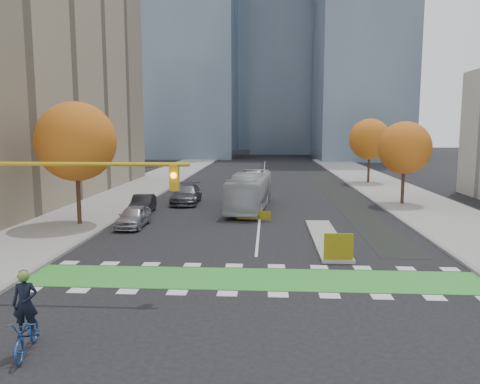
# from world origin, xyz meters

# --- Properties ---
(ground) EXTENTS (300.00, 300.00, 0.00)m
(ground) POSITION_xyz_m (0.00, 0.00, 0.00)
(ground) COLOR black
(ground) RESTS_ON ground
(sidewalk_west) EXTENTS (7.00, 120.00, 0.15)m
(sidewalk_west) POSITION_xyz_m (-13.50, 20.00, 0.07)
(sidewalk_west) COLOR gray
(sidewalk_west) RESTS_ON ground
(sidewalk_east) EXTENTS (7.00, 120.00, 0.15)m
(sidewalk_east) POSITION_xyz_m (13.50, 20.00, 0.07)
(sidewalk_east) COLOR gray
(sidewalk_east) RESTS_ON ground
(curb_west) EXTENTS (0.30, 120.00, 0.16)m
(curb_west) POSITION_xyz_m (-10.00, 20.00, 0.07)
(curb_west) COLOR gray
(curb_west) RESTS_ON ground
(curb_east) EXTENTS (0.30, 120.00, 0.16)m
(curb_east) POSITION_xyz_m (10.00, 20.00, 0.07)
(curb_east) COLOR gray
(curb_east) RESTS_ON ground
(bike_crossing) EXTENTS (20.00, 3.00, 0.01)m
(bike_crossing) POSITION_xyz_m (0.00, 1.50, 0.01)
(bike_crossing) COLOR green
(bike_crossing) RESTS_ON ground
(centre_line) EXTENTS (0.15, 70.00, 0.01)m
(centre_line) POSITION_xyz_m (0.00, 40.00, 0.01)
(centre_line) COLOR silver
(centre_line) RESTS_ON ground
(bike_lane_paint) EXTENTS (2.50, 50.00, 0.01)m
(bike_lane_paint) POSITION_xyz_m (7.50, 30.00, 0.01)
(bike_lane_paint) COLOR black
(bike_lane_paint) RESTS_ON ground
(median_island) EXTENTS (1.60, 10.00, 0.16)m
(median_island) POSITION_xyz_m (4.00, 9.00, 0.08)
(median_island) COLOR gray
(median_island) RESTS_ON ground
(hazard_board) EXTENTS (1.40, 0.12, 1.30)m
(hazard_board) POSITION_xyz_m (4.00, 4.20, 0.80)
(hazard_board) COLOR yellow
(hazard_board) RESTS_ON median_island
(tower_nw) EXTENTS (22.00, 22.00, 70.00)m
(tower_nw) POSITION_xyz_m (-18.00, 90.00, 35.00)
(tower_nw) COLOR #47566B
(tower_nw) RESTS_ON ground
(tower_ne) EXTENTS (18.00, 24.00, 60.00)m
(tower_ne) POSITION_xyz_m (20.00, 85.00, 30.00)
(tower_ne) COLOR #47566B
(tower_ne) RESTS_ON ground
(tower_far) EXTENTS (26.00, 26.00, 80.00)m
(tower_far) POSITION_xyz_m (-4.00, 140.00, 40.00)
(tower_far) COLOR #47566B
(tower_far) RESTS_ON ground
(tree_west) EXTENTS (5.20, 5.20, 8.22)m
(tree_west) POSITION_xyz_m (-12.00, 12.00, 5.62)
(tree_west) COLOR #332114
(tree_west) RESTS_ON ground
(tree_east_near) EXTENTS (4.40, 4.40, 7.08)m
(tree_east_near) POSITION_xyz_m (12.00, 22.00, 4.86)
(tree_east_near) COLOR #332114
(tree_east_near) RESTS_ON ground
(tree_east_far) EXTENTS (4.80, 4.80, 7.65)m
(tree_east_far) POSITION_xyz_m (12.50, 38.00, 5.24)
(tree_east_far) COLOR #332114
(tree_east_far) RESTS_ON ground
(traffic_signal_west) EXTENTS (8.53, 0.56, 5.20)m
(traffic_signal_west) POSITION_xyz_m (-7.93, -0.51, 4.03)
(traffic_signal_west) COLOR #BF9914
(traffic_signal_west) RESTS_ON ground
(cyclist) EXTENTS (1.17, 2.24, 2.47)m
(cyclist) POSITION_xyz_m (-6.34, -5.64, 0.82)
(cyclist) COLOR navy
(cyclist) RESTS_ON ground
(bus) EXTENTS (3.47, 10.84, 2.97)m
(bus) POSITION_xyz_m (-0.87, 19.23, 1.48)
(bus) COLOR #B1B5B9
(bus) RESTS_ON ground
(parked_car_a) EXTENTS (1.68, 4.14, 1.41)m
(parked_car_a) POSITION_xyz_m (-8.28, 11.84, 0.70)
(parked_car_a) COLOR #AAA9AF
(parked_car_a) RESTS_ON ground
(parked_car_b) EXTENTS (1.87, 4.40, 1.41)m
(parked_car_b) POSITION_xyz_m (-9.00, 16.84, 0.71)
(parked_car_b) COLOR black
(parked_car_b) RESTS_ON ground
(parked_car_c) EXTENTS (2.46, 5.65, 1.62)m
(parked_car_c) POSITION_xyz_m (-6.50, 21.84, 0.81)
(parked_car_c) COLOR #505055
(parked_car_c) RESTS_ON ground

